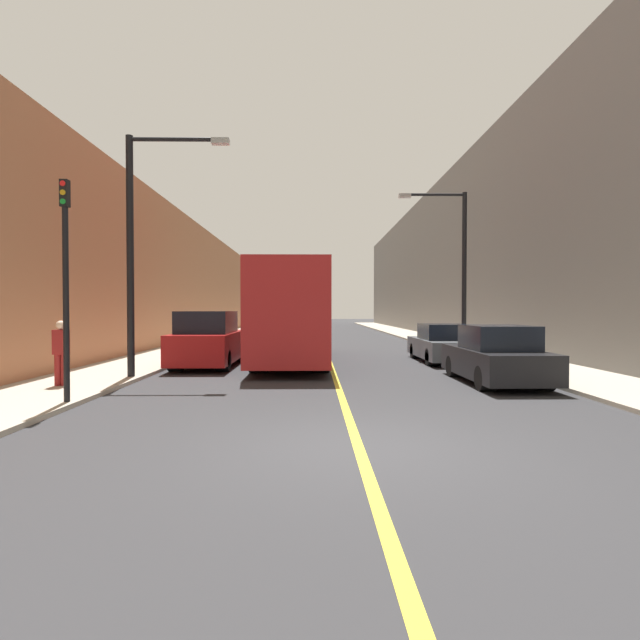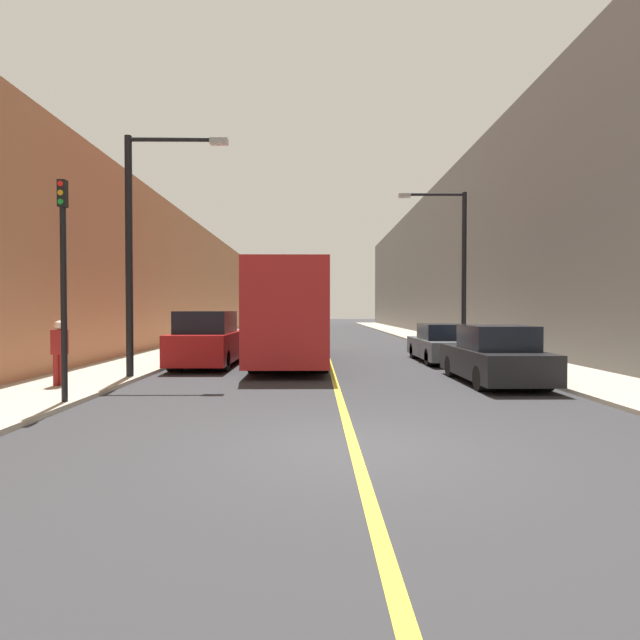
{
  "view_description": "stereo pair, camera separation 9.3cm",
  "coord_description": "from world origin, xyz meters",
  "px_view_note": "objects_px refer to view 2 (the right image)",
  "views": [
    {
      "loc": [
        -0.66,
        -7.12,
        1.99
      ],
      "look_at": [
        -0.28,
        18.13,
        1.46
      ],
      "focal_mm": 28.0,
      "sensor_mm": 36.0,
      "label": 1
    },
    {
      "loc": [
        -0.57,
        -7.12,
        1.99
      ],
      "look_at": [
        -0.28,
        18.13,
        1.46
      ],
      "focal_mm": 28.0,
      "sensor_mm": 36.0,
      "label": 2
    }
  ],
  "objects_px": {
    "car_right_mid": "(443,345)",
    "traffic_light": "(64,282)",
    "street_lamp_right": "(457,260)",
    "bus": "(293,313)",
    "pedestrian": "(60,352)",
    "street_lamp_left": "(139,237)",
    "parked_suv_left": "(208,341)",
    "car_right_near": "(495,357)"
  },
  "relations": [
    {
      "from": "bus",
      "to": "street_lamp_right",
      "type": "xyz_separation_m",
      "value": [
        6.89,
        2.19,
        2.22
      ]
    },
    {
      "from": "car_right_near",
      "to": "pedestrian",
      "type": "bearing_deg",
      "value": -175.45
    },
    {
      "from": "car_right_mid",
      "to": "street_lamp_left",
      "type": "relative_size",
      "value": 0.66
    },
    {
      "from": "street_lamp_left",
      "to": "pedestrian",
      "type": "distance_m",
      "value": 3.81
    },
    {
      "from": "car_right_mid",
      "to": "car_right_near",
      "type": "bearing_deg",
      "value": -90.28
    },
    {
      "from": "bus",
      "to": "car_right_near",
      "type": "xyz_separation_m",
      "value": [
        5.68,
        -5.6,
        -1.17
      ]
    },
    {
      "from": "street_lamp_right",
      "to": "traffic_light",
      "type": "xyz_separation_m",
      "value": [
        -11.2,
        -10.87,
        -1.54
      ]
    },
    {
      "from": "bus",
      "to": "car_right_mid",
      "type": "relative_size",
      "value": 2.34
    },
    {
      "from": "car_right_mid",
      "to": "parked_suv_left",
      "type": "bearing_deg",
      "value": -170.82
    },
    {
      "from": "car_right_near",
      "to": "street_lamp_right",
      "type": "bearing_deg",
      "value": 81.12
    },
    {
      "from": "car_right_mid",
      "to": "street_lamp_left",
      "type": "height_order",
      "value": "street_lamp_left"
    },
    {
      "from": "pedestrian",
      "to": "car_right_near",
      "type": "bearing_deg",
      "value": 4.55
    },
    {
      "from": "parked_suv_left",
      "to": "car_right_near",
      "type": "distance_m",
      "value": 9.52
    },
    {
      "from": "car_right_near",
      "to": "street_lamp_left",
      "type": "distance_m",
      "value": 10.37
    },
    {
      "from": "traffic_light",
      "to": "car_right_mid",
      "type": "bearing_deg",
      "value": 40.63
    },
    {
      "from": "bus",
      "to": "car_right_near",
      "type": "bearing_deg",
      "value": -44.59
    },
    {
      "from": "traffic_light",
      "to": "pedestrian",
      "type": "relative_size",
      "value": 2.8
    },
    {
      "from": "bus",
      "to": "car_right_near",
      "type": "distance_m",
      "value": 8.06
    },
    {
      "from": "street_lamp_right",
      "to": "traffic_light",
      "type": "distance_m",
      "value": 15.68
    },
    {
      "from": "street_lamp_left",
      "to": "street_lamp_right",
      "type": "bearing_deg",
      "value": 32.4
    },
    {
      "from": "bus",
      "to": "car_right_near",
      "type": "height_order",
      "value": "bus"
    },
    {
      "from": "car_right_mid",
      "to": "street_lamp_left",
      "type": "xyz_separation_m",
      "value": [
        -9.81,
        -4.7,
        3.38
      ]
    },
    {
      "from": "pedestrian",
      "to": "bus",
      "type": "bearing_deg",
      "value": 49.63
    },
    {
      "from": "parked_suv_left",
      "to": "traffic_light",
      "type": "distance_m",
      "value": 7.51
    },
    {
      "from": "bus",
      "to": "car_right_mid",
      "type": "xyz_separation_m",
      "value": [
        5.7,
        -0.1,
        -1.21
      ]
    },
    {
      "from": "street_lamp_left",
      "to": "street_lamp_right",
      "type": "xyz_separation_m",
      "value": [
        11.0,
        6.98,
        0.05
      ]
    },
    {
      "from": "car_right_mid",
      "to": "pedestrian",
      "type": "height_order",
      "value": "pedestrian"
    },
    {
      "from": "street_lamp_right",
      "to": "traffic_light",
      "type": "relative_size",
      "value": 1.52
    },
    {
      "from": "car_right_mid",
      "to": "street_lamp_right",
      "type": "height_order",
      "value": "street_lamp_right"
    },
    {
      "from": "street_lamp_left",
      "to": "street_lamp_right",
      "type": "distance_m",
      "value": 13.03
    },
    {
      "from": "car_right_mid",
      "to": "traffic_light",
      "type": "relative_size",
      "value": 0.98
    },
    {
      "from": "bus",
      "to": "pedestrian",
      "type": "distance_m",
      "value": 8.57
    },
    {
      "from": "street_lamp_left",
      "to": "parked_suv_left",
      "type": "bearing_deg",
      "value": 70.01
    },
    {
      "from": "parked_suv_left",
      "to": "pedestrian",
      "type": "distance_m",
      "value": 5.64
    },
    {
      "from": "bus",
      "to": "pedestrian",
      "type": "bearing_deg",
      "value": -130.37
    },
    {
      "from": "street_lamp_left",
      "to": "traffic_light",
      "type": "height_order",
      "value": "street_lamp_left"
    },
    {
      "from": "bus",
      "to": "pedestrian",
      "type": "height_order",
      "value": "bus"
    },
    {
      "from": "pedestrian",
      "to": "car_right_mid",
      "type": "bearing_deg",
      "value": 29.66
    },
    {
      "from": "street_lamp_right",
      "to": "pedestrian",
      "type": "height_order",
      "value": "street_lamp_right"
    },
    {
      "from": "car_right_near",
      "to": "street_lamp_left",
      "type": "height_order",
      "value": "street_lamp_left"
    },
    {
      "from": "street_lamp_left",
      "to": "street_lamp_right",
      "type": "relative_size",
      "value": 0.99
    },
    {
      "from": "parked_suv_left",
      "to": "car_right_near",
      "type": "xyz_separation_m",
      "value": [
        8.59,
        -4.11,
        -0.19
      ]
    }
  ]
}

